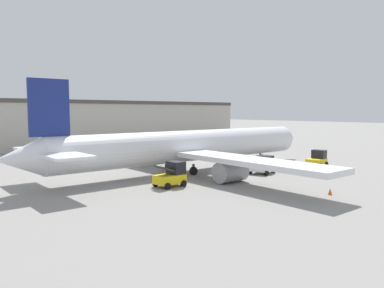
{
  "coord_description": "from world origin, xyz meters",
  "views": [
    {
      "loc": [
        -27.89,
        -33.75,
        7.06
      ],
      "look_at": [
        0.0,
        0.0,
        3.19
      ],
      "focal_mm": 35.0,
      "sensor_mm": 36.0,
      "label": 1
    }
  ],
  "objects_px": {
    "belt_loader_truck": "(171,175)",
    "pushback_tug": "(317,159)",
    "safety_cone_far": "(316,175)",
    "safety_cone_near": "(330,192)",
    "baggage_tug": "(263,165)",
    "ground_crew_worker": "(262,160)",
    "airplane": "(186,147)"
  },
  "relations": [
    {
      "from": "belt_loader_truck",
      "to": "pushback_tug",
      "type": "distance_m",
      "value": 21.45
    },
    {
      "from": "pushback_tug",
      "to": "safety_cone_far",
      "type": "height_order",
      "value": "pushback_tug"
    },
    {
      "from": "belt_loader_truck",
      "to": "safety_cone_far",
      "type": "bearing_deg",
      "value": -25.76
    },
    {
      "from": "belt_loader_truck",
      "to": "safety_cone_far",
      "type": "distance_m",
      "value": 15.67
    },
    {
      "from": "safety_cone_near",
      "to": "belt_loader_truck",
      "type": "bearing_deg",
      "value": 125.64
    },
    {
      "from": "baggage_tug",
      "to": "belt_loader_truck",
      "type": "distance_m",
      "value": 12.52
    },
    {
      "from": "ground_crew_worker",
      "to": "belt_loader_truck",
      "type": "xyz_separation_m",
      "value": [
        -15.62,
        -2.11,
        0.12
      ]
    },
    {
      "from": "baggage_tug",
      "to": "airplane",
      "type": "bearing_deg",
      "value": 116.35
    },
    {
      "from": "safety_cone_far",
      "to": "belt_loader_truck",
      "type": "bearing_deg",
      "value": 156.6
    },
    {
      "from": "safety_cone_near",
      "to": "safety_cone_far",
      "type": "distance_m",
      "value": 8.08
    },
    {
      "from": "belt_loader_truck",
      "to": "ground_crew_worker",
      "type": "bearing_deg",
      "value": 5.34
    },
    {
      "from": "ground_crew_worker",
      "to": "safety_cone_far",
      "type": "xyz_separation_m",
      "value": [
        -1.26,
        -8.33,
        -0.67
      ]
    },
    {
      "from": "pushback_tug",
      "to": "safety_cone_near",
      "type": "distance_m",
      "value": 16.21
    },
    {
      "from": "belt_loader_truck",
      "to": "pushback_tug",
      "type": "relative_size",
      "value": 1.03
    },
    {
      "from": "baggage_tug",
      "to": "ground_crew_worker",
      "type": "bearing_deg",
      "value": 23.37
    },
    {
      "from": "safety_cone_near",
      "to": "airplane",
      "type": "bearing_deg",
      "value": 96.13
    },
    {
      "from": "airplane",
      "to": "baggage_tug",
      "type": "height_order",
      "value": "airplane"
    },
    {
      "from": "pushback_tug",
      "to": "safety_cone_near",
      "type": "height_order",
      "value": "pushback_tug"
    },
    {
      "from": "baggage_tug",
      "to": "safety_cone_near",
      "type": "xyz_separation_m",
      "value": [
        -4.3,
        -10.84,
        -0.65
      ]
    },
    {
      "from": "safety_cone_far",
      "to": "safety_cone_near",
      "type": "bearing_deg",
      "value": -139.76
    },
    {
      "from": "baggage_tug",
      "to": "pushback_tug",
      "type": "bearing_deg",
      "value": -26.5
    },
    {
      "from": "ground_crew_worker",
      "to": "safety_cone_near",
      "type": "xyz_separation_m",
      "value": [
        -7.43,
        -13.55,
        -0.67
      ]
    },
    {
      "from": "pushback_tug",
      "to": "safety_cone_far",
      "type": "xyz_separation_m",
      "value": [
        -6.99,
        -4.23,
        -0.7
      ]
    },
    {
      "from": "pushback_tug",
      "to": "baggage_tug",
      "type": "bearing_deg",
      "value": 163.92
    },
    {
      "from": "belt_loader_truck",
      "to": "safety_cone_far",
      "type": "relative_size",
      "value": 5.13
    },
    {
      "from": "ground_crew_worker",
      "to": "belt_loader_truck",
      "type": "distance_m",
      "value": 15.77
    },
    {
      "from": "baggage_tug",
      "to": "safety_cone_far",
      "type": "height_order",
      "value": "baggage_tug"
    },
    {
      "from": "belt_loader_truck",
      "to": "airplane",
      "type": "bearing_deg",
      "value": 40.03
    },
    {
      "from": "airplane",
      "to": "safety_cone_far",
      "type": "bearing_deg",
      "value": -56.36
    },
    {
      "from": "airplane",
      "to": "baggage_tug",
      "type": "xyz_separation_m",
      "value": [
        6.15,
        -6.39,
        -1.98
      ]
    },
    {
      "from": "belt_loader_truck",
      "to": "pushback_tug",
      "type": "xyz_separation_m",
      "value": [
        21.35,
        -1.99,
        -0.09
      ]
    },
    {
      "from": "safety_cone_near",
      "to": "safety_cone_far",
      "type": "bearing_deg",
      "value": 40.24
    }
  ]
}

